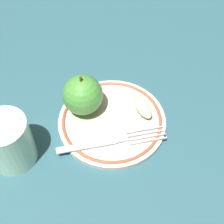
# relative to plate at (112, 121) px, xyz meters

# --- Properties ---
(ground_plane) EXTENTS (2.00, 2.00, 0.00)m
(ground_plane) POSITION_rel_plate_xyz_m (-0.02, -0.01, -0.01)
(ground_plane) COLOR #2E5B65
(plate) EXTENTS (0.20, 0.20, 0.01)m
(plate) POSITION_rel_plate_xyz_m (0.00, 0.00, 0.00)
(plate) COLOR beige
(plate) RESTS_ON ground_plane
(apple_red_whole) EXTENTS (0.07, 0.07, 0.08)m
(apple_red_whole) POSITION_rel_plate_xyz_m (0.06, -0.00, 0.04)
(apple_red_whole) COLOR #4F9C3C
(apple_red_whole) RESTS_ON plate
(apple_slice_front) EXTENTS (0.06, 0.06, 0.02)m
(apple_slice_front) POSITION_rel_plate_xyz_m (-0.05, -0.04, 0.02)
(apple_slice_front) COLOR beige
(apple_slice_front) RESTS_ON plate
(fork) EXTENTS (0.18, 0.12, 0.00)m
(fork) POSITION_rel_plate_xyz_m (-0.01, 0.05, 0.01)
(fork) COLOR silver
(fork) RESTS_ON plate
(drinking_glass) EXTENTS (0.08, 0.08, 0.09)m
(drinking_glass) POSITION_rel_plate_xyz_m (0.13, 0.13, 0.04)
(drinking_glass) COLOR #BFEDC6
(drinking_glass) RESTS_ON ground_plane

